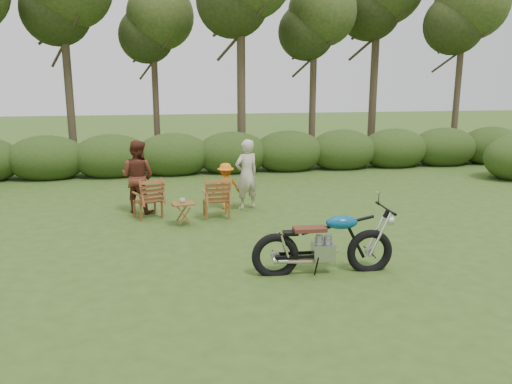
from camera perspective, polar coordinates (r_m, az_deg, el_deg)
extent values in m
plane|color=#2C4617|center=(8.77, 6.07, -8.00)|extent=(80.00, 80.00, 0.00)
cylinder|color=#3B3120|center=(19.18, -20.79, 13.37)|extent=(0.28, 0.28, 7.20)
cylinder|color=#3B3120|center=(20.04, -11.48, 12.56)|extent=(0.24, 0.24, 6.30)
sphere|color=#293B16|center=(20.14, -11.74, 18.14)|extent=(2.52, 2.52, 2.52)
cylinder|color=#3B3120|center=(18.10, -1.72, 14.96)|extent=(0.30, 0.30, 7.65)
cylinder|color=#3B3120|center=(19.86, 6.55, 12.99)|extent=(0.26, 0.26, 6.48)
sphere|color=#293B16|center=(19.98, 6.70, 18.78)|extent=(2.59, 2.59, 2.59)
cylinder|color=#3B3120|center=(21.97, 13.43, 14.57)|extent=(0.32, 0.32, 7.92)
cylinder|color=#3B3120|center=(21.21, 22.18, 12.62)|extent=(0.24, 0.24, 6.84)
sphere|color=#293B16|center=(21.35, 22.68, 18.32)|extent=(2.74, 2.74, 2.74)
ellipsoid|color=#213914|center=(17.37, -22.76, 3.52)|extent=(2.52, 1.68, 1.51)
ellipsoid|color=#213914|center=(17.08, -16.17, 3.86)|extent=(2.52, 1.68, 1.51)
ellipsoid|color=#213914|center=(17.02, -9.44, 4.16)|extent=(2.52, 1.68, 1.51)
ellipsoid|color=#213914|center=(17.19, -2.75, 4.40)|extent=(2.52, 1.68, 1.51)
ellipsoid|color=#213914|center=(17.59, 3.73, 4.57)|extent=(2.52, 1.68, 1.51)
ellipsoid|color=#213914|center=(18.20, 9.85, 4.69)|extent=(2.52, 1.68, 1.51)
ellipsoid|color=#213914|center=(19.01, 15.51, 4.74)|extent=(2.52, 1.68, 1.51)
ellipsoid|color=#213914|center=(19.98, 20.67, 4.75)|extent=(2.52, 1.68, 1.51)
ellipsoid|color=#213914|center=(21.10, 25.31, 4.73)|extent=(2.52, 1.68, 1.51)
imported|color=beige|center=(10.90, -8.42, -0.96)|extent=(0.15, 0.15, 0.10)
imported|color=#C0B59E|center=(12.27, -1.08, -1.93)|extent=(0.73, 0.62, 1.71)
imported|color=#562618|center=(12.29, -13.17, -2.24)|extent=(1.05, 0.98, 1.73)
imported|color=orange|center=(12.33, -3.44, -1.87)|extent=(0.80, 0.56, 1.13)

